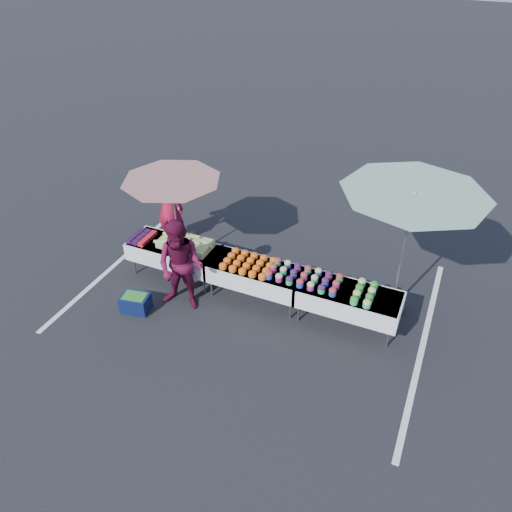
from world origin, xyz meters
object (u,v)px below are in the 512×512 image
at_px(table_left, 174,252).
at_px(umbrella_left, 172,188).
at_px(table_center, 256,274).
at_px(vendor, 169,208).
at_px(storage_bin, 136,302).
at_px(umbrella_right, 413,204).
at_px(customer, 181,266).
at_px(table_right, 349,299).

height_order(table_left, umbrella_left, umbrella_left).
height_order(table_center, vendor, vendor).
xyz_separation_m(table_left, storage_bin, (-0.14, -1.24, -0.41)).
bearing_deg(table_left, table_center, 0.00).
bearing_deg(table_left, umbrella_left, 111.15).
bearing_deg(umbrella_right, vendor, 176.60).
relative_size(umbrella_left, umbrella_right, 0.73).
relative_size(table_center, customer, 1.00).
xyz_separation_m(umbrella_left, storage_bin, (0.02, -1.64, -1.64)).
bearing_deg(umbrella_left, table_left, -68.85).
xyz_separation_m(table_center, umbrella_left, (-1.95, 0.40, 1.23)).
relative_size(umbrella_left, storage_bin, 3.48).
height_order(vendor, customer, customer).
bearing_deg(table_center, vendor, 157.81).
bearing_deg(umbrella_left, storage_bin, -89.42).
distance_m(table_right, storage_bin, 3.96).
bearing_deg(customer, table_center, 27.17).
distance_m(table_left, table_center, 1.80).
bearing_deg(vendor, table_left, 119.88).
bearing_deg(table_right, umbrella_left, 173.92).
bearing_deg(storage_bin, umbrella_right, 13.69).
bearing_deg(table_left, storage_bin, -96.35).
bearing_deg(umbrella_right, umbrella_left, -175.73).
relative_size(vendor, umbrella_right, 0.66).
bearing_deg(storage_bin, table_center, 22.32).
xyz_separation_m(vendor, umbrella_left, (0.57, -0.63, 0.91)).
xyz_separation_m(table_right, storage_bin, (-3.74, -1.24, -0.41)).
bearing_deg(table_center, umbrella_left, 168.44).
height_order(table_left, table_right, same).
xyz_separation_m(umbrella_left, umbrella_right, (4.45, 0.33, 0.48)).
bearing_deg(table_left, table_right, 0.00).
height_order(umbrella_left, storage_bin, umbrella_left).
height_order(customer, storage_bin, customer).
xyz_separation_m(vendor, customer, (1.36, -1.78, 0.03)).
relative_size(table_left, customer, 1.00).
height_order(table_center, customer, customer).
bearing_deg(vendor, umbrella_right, 171.32).
distance_m(vendor, umbrella_left, 1.25).
distance_m(table_center, table_right, 1.80).
relative_size(table_left, table_center, 1.00).
xyz_separation_m(table_left, vendor, (-0.73, 1.03, 0.32)).
height_order(table_left, vendor, vendor).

